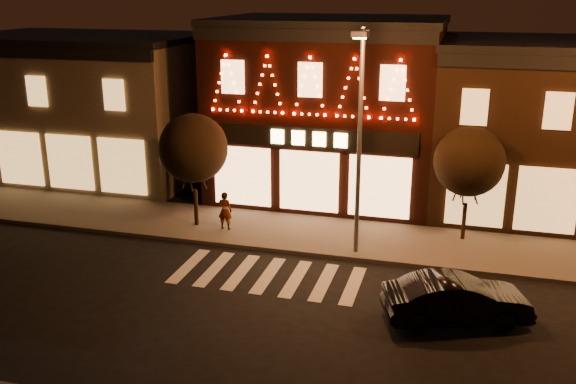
% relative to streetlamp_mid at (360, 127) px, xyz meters
% --- Properties ---
extents(ground, '(120.00, 120.00, 0.00)m').
position_rel_streetlamp_mid_xyz_m(ground, '(-2.66, -6.36, -4.95)').
color(ground, black).
rests_on(ground, ground).
extents(sidewalk_far, '(44.00, 4.00, 0.15)m').
position_rel_streetlamp_mid_xyz_m(sidewalk_far, '(-0.66, 1.64, -4.88)').
color(sidewalk_far, '#47423D').
rests_on(sidewalk_far, ground).
extents(building_left, '(12.20, 8.28, 7.30)m').
position_rel_streetlamp_mid_xyz_m(building_left, '(-15.66, 7.63, -1.29)').
color(building_left, '#685B4A').
rests_on(building_left, ground).
extents(building_pulp, '(10.20, 8.34, 8.30)m').
position_rel_streetlamp_mid_xyz_m(building_pulp, '(-2.66, 7.62, -0.79)').
color(building_pulp, black).
rests_on(building_pulp, ground).
extents(building_right_a, '(9.20, 8.28, 7.50)m').
position_rel_streetlamp_mid_xyz_m(building_right_a, '(6.84, 7.63, -1.19)').
color(building_right_a, '#372213').
rests_on(building_right_a, ground).
extents(streetlamp_mid, '(0.54, 1.88, 8.18)m').
position_rel_streetlamp_mid_xyz_m(streetlamp_mid, '(0.00, 0.00, 0.00)').
color(streetlamp_mid, '#59595E').
rests_on(streetlamp_mid, sidewalk_far).
extents(tree_left, '(2.79, 2.79, 4.66)m').
position_rel_streetlamp_mid_xyz_m(tree_left, '(-6.90, 1.29, -1.54)').
color(tree_left, black).
rests_on(tree_left, sidewalk_far).
extents(tree_right, '(2.67, 2.67, 4.47)m').
position_rel_streetlamp_mid_xyz_m(tree_right, '(3.81, 2.64, -1.68)').
color(tree_right, black).
rests_on(tree_right, sidewalk_far).
extents(dark_sedan, '(4.58, 2.86, 1.42)m').
position_rel_streetlamp_mid_xyz_m(dark_sedan, '(3.72, -3.91, -4.24)').
color(dark_sedan, black).
rests_on(dark_sedan, ground).
extents(pedestrian, '(0.59, 0.39, 1.59)m').
position_rel_streetlamp_mid_xyz_m(pedestrian, '(-5.55, 1.10, -4.00)').
color(pedestrian, gray).
rests_on(pedestrian, sidewalk_far).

